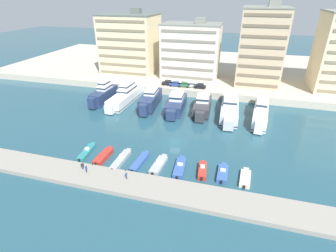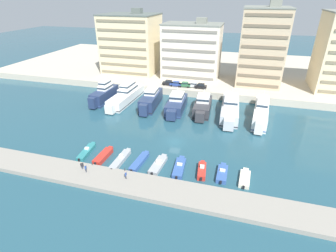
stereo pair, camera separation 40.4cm
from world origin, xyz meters
name	(u,v)px [view 2 (the right image)]	position (x,y,z in m)	size (l,w,h in m)	color
ground_plane	(175,142)	(0.00, 0.00, 0.00)	(400.00, 400.00, 0.00)	#234C5B
quay_promenade	(212,69)	(0.00, 65.70, 1.19)	(180.00, 70.00, 2.38)	#BCB29E
pier_dock	(150,188)	(0.00, -17.98, 0.44)	(120.00, 6.36, 0.87)	gray
yacht_navy_far_left	(104,94)	(-28.95, 19.14, 2.49)	(4.28, 15.23, 8.44)	navy
yacht_white_left	(126,95)	(-22.03, 21.08, 2.10)	(5.37, 22.38, 7.59)	white
yacht_navy_mid_left	(151,100)	(-12.83, 19.17, 2.24)	(5.32, 17.11, 7.10)	navy
yacht_navy_center_left	(176,104)	(-4.45, 18.59, 1.99)	(5.77, 16.48, 6.74)	navy
yacht_charcoal_center	(203,106)	(3.49, 19.28, 1.97)	(5.41, 15.74, 6.69)	#333338
yacht_silver_center_right	(230,108)	(11.48, 19.90, 1.99)	(5.62, 22.23, 6.76)	silver
yacht_white_mid_right	(261,112)	(20.07, 19.33, 2.19)	(5.12, 21.48, 7.16)	white
motorboat_teal_far_left	(87,151)	(-17.71, -10.26, 0.40)	(2.28, 7.56, 1.22)	teal
motorboat_red_left	(103,156)	(-13.10, -11.04, 0.53)	(1.92, 7.00, 1.07)	red
motorboat_grey_mid_left	(121,159)	(-8.96, -11.16, 0.47)	(1.79, 8.39, 1.47)	#9EA3A8
motorboat_blue_center_left	(140,161)	(-4.84, -10.71, 0.44)	(2.11, 7.79, 0.89)	#33569E
motorboat_grey_center	(158,165)	(-0.71, -10.63, 0.42)	(2.36, 7.35, 1.33)	#9EA3A8
motorboat_blue_center_right	(179,167)	(3.69, -10.38, 0.43)	(2.53, 7.58, 1.20)	#33569E
motorboat_red_mid_right	(202,170)	(8.29, -10.35, 0.57)	(2.10, 5.99, 1.64)	red
motorboat_blue_right	(222,173)	(12.26, -10.01, 0.46)	(1.96, 6.43, 1.24)	#33569E
motorboat_cream_far_right	(245,178)	(16.56, -10.30, 0.37)	(2.16, 6.24, 0.82)	beige
car_black_far_left	(168,82)	(-11.42, 34.35, 3.36)	(4.13, 1.97, 1.80)	black
car_blue_left	(176,84)	(-8.54, 33.83, 3.36)	(4.13, 1.98, 1.80)	#28428E
car_green_mid_left	(185,84)	(-5.30, 33.92, 3.36)	(4.17, 2.06, 1.80)	#2D6642
car_silver_center_left	(194,85)	(-2.25, 34.28, 3.36)	(4.11, 1.95, 1.80)	#B7BCC1
car_black_center	(201,86)	(0.38, 33.93, 3.36)	(4.13, 1.99, 1.80)	black
apartment_block_far_left	(131,43)	(-31.17, 48.59, 13.69)	(21.42, 17.96, 24.54)	beige
apartment_block_left	(192,51)	(-5.82, 47.09, 12.36)	(21.47, 13.86, 21.85)	silver
apartment_block_mid_left	(262,47)	(19.03, 46.45, 15.28)	(15.08, 17.49, 27.68)	#C6AD89
pedestrian_near_edge	(86,168)	(-13.25, -17.49, 1.89)	(0.34, 0.65, 1.72)	#282D3D
pedestrian_mid_deck	(126,174)	(-4.93, -17.25, 1.85)	(0.29, 0.64, 1.65)	#282D3D
pedestrian_far_side	(82,165)	(-14.51, -16.80, 1.80)	(0.47, 0.44, 1.56)	#282D3D
bollard_west	(92,163)	(-13.41, -15.05, 1.20)	(0.20, 0.20, 0.61)	#2D2D33
bollard_west_mid	(125,169)	(-6.17, -15.05, 1.20)	(0.20, 0.20, 0.61)	#2D2D33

